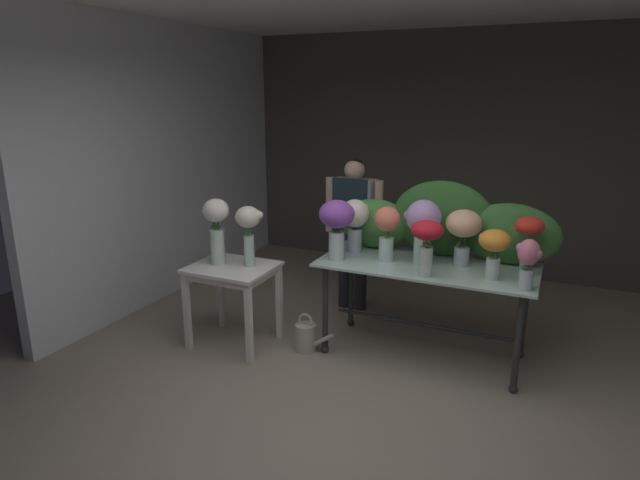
% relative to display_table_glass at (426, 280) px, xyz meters
% --- Properties ---
extents(ground_plane, '(8.58, 8.58, 0.00)m').
position_rel_display_table_glass_xyz_m(ground_plane, '(-0.30, 0.53, -0.67)').
color(ground_plane, gray).
extents(wall_back, '(5.31, 0.12, 2.88)m').
position_rel_display_table_glass_xyz_m(wall_back, '(-0.30, 2.48, 0.76)').
color(wall_back, '#4C4742').
rests_on(wall_back, ground).
extents(wall_left, '(0.12, 4.02, 2.88)m').
position_rel_display_table_glass_xyz_m(wall_left, '(-2.96, 0.53, 0.76)').
color(wall_left, silver).
rests_on(wall_left, ground).
extents(display_table_glass, '(1.74, 0.81, 0.82)m').
position_rel_display_table_glass_xyz_m(display_table_glass, '(0.00, 0.00, 0.00)').
color(display_table_glass, '#ADD1C4').
rests_on(display_table_glass, ground).
extents(side_table_white, '(0.70, 0.59, 0.73)m').
position_rel_display_table_glass_xyz_m(side_table_white, '(-1.57, -0.47, -0.05)').
color(side_table_white, white).
rests_on(side_table_white, ground).
extents(florist, '(0.60, 0.24, 1.55)m').
position_rel_display_table_glass_xyz_m(florist, '(-0.92, 0.72, 0.28)').
color(florist, '#232328').
rests_on(florist, ground).
extents(foliage_backdrop, '(1.85, 0.28, 0.65)m').
position_rel_display_table_glass_xyz_m(foliage_backdrop, '(0.07, 0.28, 0.41)').
color(foliage_backdrop, '#477F3D').
rests_on(foliage_backdrop, display_table_glass).
extents(vase_sunset_lilies, '(0.24, 0.23, 0.38)m').
position_rel_display_table_glass_xyz_m(vase_sunset_lilies, '(0.53, -0.15, 0.39)').
color(vase_sunset_lilies, silver).
rests_on(vase_sunset_lilies, display_table_glass).
extents(vase_peach_hydrangea, '(0.28, 0.28, 0.46)m').
position_rel_display_table_glass_xyz_m(vase_peach_hydrangea, '(0.26, 0.08, 0.45)').
color(vase_peach_hydrangea, silver).
rests_on(vase_peach_hydrangea, display_table_glass).
extents(vase_ivory_roses, '(0.25, 0.25, 0.46)m').
position_rel_display_table_glass_xyz_m(vase_ivory_roses, '(-0.67, 0.10, 0.43)').
color(vase_ivory_roses, silver).
rests_on(vase_ivory_roses, display_table_glass).
extents(vase_lilac_carnations, '(0.30, 0.28, 0.53)m').
position_rel_display_table_glass_xyz_m(vase_lilac_carnations, '(-0.05, -0.01, 0.47)').
color(vase_lilac_carnations, silver).
rests_on(vase_lilac_carnations, display_table_glass).
extents(vase_coral_ranunculus, '(0.21, 0.21, 0.46)m').
position_rel_display_table_glass_xyz_m(vase_coral_ranunculus, '(-0.33, -0.05, 0.41)').
color(vase_coral_ranunculus, silver).
rests_on(vase_coral_ranunculus, display_table_glass).
extents(vase_violet_stock, '(0.31, 0.29, 0.51)m').
position_rel_display_table_glass_xyz_m(vase_violet_stock, '(-0.72, -0.19, 0.47)').
color(vase_violet_stock, silver).
rests_on(vase_violet_stock, display_table_glass).
extents(vase_crimson_dahlias, '(0.24, 0.24, 0.43)m').
position_rel_display_table_glass_xyz_m(vase_crimson_dahlias, '(0.06, -0.29, 0.43)').
color(vase_crimson_dahlias, silver).
rests_on(vase_crimson_dahlias, display_table_glass).
extents(vase_rosy_snapdragons, '(0.18, 0.15, 0.37)m').
position_rel_display_table_glass_xyz_m(vase_rosy_snapdragons, '(0.78, -0.28, 0.36)').
color(vase_rosy_snapdragons, silver).
rests_on(vase_rosy_snapdragons, display_table_glass).
extents(vase_scarlet_freesia, '(0.21, 0.21, 0.46)m').
position_rel_display_table_glass_xyz_m(vase_scarlet_freesia, '(0.75, 0.04, 0.44)').
color(vase_scarlet_freesia, silver).
rests_on(vase_scarlet_freesia, display_table_glass).
extents(vase_white_roses_tall, '(0.22, 0.22, 0.57)m').
position_rel_display_table_glass_xyz_m(vase_white_roses_tall, '(-1.71, -0.47, 0.39)').
color(vase_white_roses_tall, silver).
rests_on(vase_white_roses_tall, side_table_white).
extents(vase_cream_lisianthus_tall, '(0.23, 0.21, 0.52)m').
position_rel_display_table_glass_xyz_m(vase_cream_lisianthus_tall, '(-1.43, -0.41, 0.40)').
color(vase_cream_lisianthus_tall, silver).
rests_on(vase_cream_lisianthus_tall, side_table_white).
extents(watering_can, '(0.35, 0.18, 0.34)m').
position_rel_display_table_glass_xyz_m(watering_can, '(-0.93, -0.34, -0.55)').
color(watering_can, '#B7B2A8').
rests_on(watering_can, ground).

